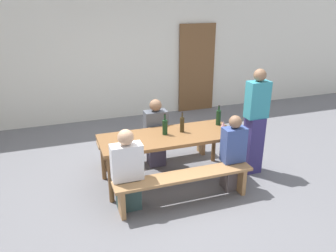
{
  "coord_description": "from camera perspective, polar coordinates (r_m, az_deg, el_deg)",
  "views": [
    {
      "loc": [
        -1.51,
        -4.38,
        2.72
      ],
      "look_at": [
        0.0,
        0.0,
        0.9
      ],
      "focal_mm": 35.86,
      "sensor_mm": 36.0,
      "label": 1
    }
  ],
  "objects": [
    {
      "name": "ground_plane",
      "position": [
        5.38,
        0.0,
        -8.96
      ],
      "size": [
        24.0,
        24.0,
        0.0
      ],
      "primitive_type": "plane",
      "color": "slate"
    },
    {
      "name": "wine_bottle_2",
      "position": [
        5.46,
        8.58,
        1.49
      ],
      "size": [
        0.08,
        0.08,
        0.33
      ],
      "color": "#143319",
      "rests_on": "tasting_table"
    },
    {
      "name": "bench_near",
      "position": [
        4.64,
        2.83,
        -9.26
      ],
      "size": [
        1.96,
        0.3,
        0.45
      ],
      "color": "#9E7247",
      "rests_on": "ground"
    },
    {
      "name": "wine_bottle_0",
      "position": [
        5.12,
        2.41,
        0.29
      ],
      "size": [
        0.07,
        0.07,
        0.33
      ],
      "color": "#332814",
      "rests_on": "tasting_table"
    },
    {
      "name": "standing_host",
      "position": [
        5.44,
        14.57,
        0.37
      ],
      "size": [
        0.34,
        0.24,
        1.7
      ],
      "rotation": [
        0.0,
        0.0,
        3.14
      ],
      "color": "navy",
      "rests_on": "ground"
    },
    {
      "name": "seated_guest_near_1",
      "position": [
        4.99,
        10.96,
        -4.79
      ],
      "size": [
        0.33,
        0.24,
        1.15
      ],
      "rotation": [
        0.0,
        0.0,
        1.57
      ],
      "color": "#564C4E",
      "rests_on": "ground"
    },
    {
      "name": "wine_bottle_1",
      "position": [
        5.03,
        -0.52,
        -0.13
      ],
      "size": [
        0.08,
        0.08,
        0.33
      ],
      "color": "#143319",
      "rests_on": "tasting_table"
    },
    {
      "name": "seated_guest_far_0",
      "position": [
        5.58,
        -2.06,
        -1.44
      ],
      "size": [
        0.37,
        0.24,
        1.16
      ],
      "rotation": [
        0.0,
        0.0,
        -1.57
      ],
      "color": "#4E455C",
      "rests_on": "ground"
    },
    {
      "name": "wine_glass_0",
      "position": [
        5.19,
        9.36,
        0.3
      ],
      "size": [
        0.06,
        0.06,
        0.18
      ],
      "color": "silver",
      "rests_on": "tasting_table"
    },
    {
      "name": "wooden_door",
      "position": [
        8.29,
        4.89,
        9.74
      ],
      "size": [
        0.9,
        0.06,
        2.1
      ],
      "primitive_type": "cube",
      "color": "brown",
      "rests_on": "ground"
    },
    {
      "name": "bench_far",
      "position": [
        5.8,
        -2.23,
        -2.65
      ],
      "size": [
        1.96,
        0.3,
        0.45
      ],
      "color": "#9E7247",
      "rests_on": "ground"
    },
    {
      "name": "tasting_table",
      "position": [
        5.07,
        0.0,
        -2.42
      ],
      "size": [
        2.06,
        0.78,
        0.75
      ],
      "color": "brown",
      "rests_on": "ground"
    },
    {
      "name": "wine_glass_1",
      "position": [
        4.55,
        -6.2,
        -2.76
      ],
      "size": [
        0.08,
        0.08,
        0.17
      ],
      "color": "silver",
      "rests_on": "tasting_table"
    },
    {
      "name": "seated_guest_near_0",
      "position": [
        4.48,
        -6.93,
        -7.81
      ],
      "size": [
        0.41,
        0.24,
        1.15
      ],
      "rotation": [
        0.0,
        0.0,
        1.57
      ],
      "color": "#2E4644",
      "rests_on": "ground"
    },
    {
      "name": "back_wall",
      "position": [
        7.79,
        -7.85,
        12.98
      ],
      "size": [
        14.0,
        0.2,
        3.2
      ],
      "primitive_type": "cube",
      "color": "silver",
      "rests_on": "ground"
    }
  ]
}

